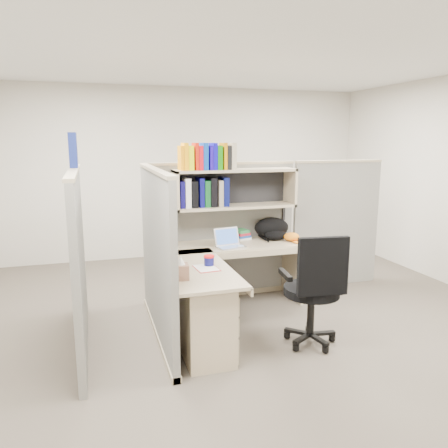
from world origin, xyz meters
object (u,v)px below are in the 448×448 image
object	(u,v)px
laptop	(231,238)
backpack	(273,229)
desk	(216,298)
snack_canister	(209,260)
task_chair	(313,307)

from	to	relation	value
laptop	backpack	size ratio (longest dim) A/B	0.70
desk	snack_canister	distance (m)	0.36
laptop	backpack	xyz separation A→B (m)	(0.61, 0.26, 0.02)
desk	laptop	bearing A→B (deg)	62.18
snack_canister	task_chair	distance (m)	1.05
backpack	snack_canister	xyz separation A→B (m)	(-1.02, -0.85, -0.07)
snack_canister	task_chair	size ratio (longest dim) A/B	0.09
desk	laptop	xyz separation A→B (m)	(0.37, 0.70, 0.40)
laptop	task_chair	distance (m)	1.21
backpack	desk	bearing A→B (deg)	-116.51
desk	backpack	distance (m)	1.43
task_chair	desk	bearing A→B (deg)	158.40
laptop	snack_canister	world-z (taller)	laptop
desk	snack_canister	bearing A→B (deg)	110.28
desk	backpack	world-z (taller)	backpack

